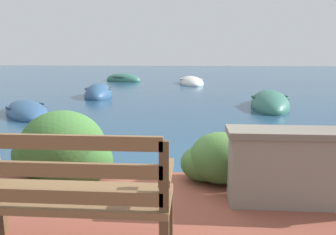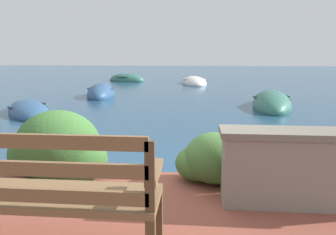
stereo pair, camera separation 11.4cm
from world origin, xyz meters
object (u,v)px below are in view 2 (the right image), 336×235
(park_bench, at_px, (57,192))
(rowboat_distant, at_px, (127,80))
(rowboat_nearest, at_px, (28,112))
(rowboat_mid, at_px, (272,105))
(rowboat_far, at_px, (101,95))
(rowboat_outer, at_px, (194,83))

(park_bench, height_order, rowboat_distant, park_bench)
(rowboat_nearest, height_order, rowboat_mid, rowboat_mid)
(park_bench, bearing_deg, rowboat_distant, 104.69)
(rowboat_distant, bearing_deg, rowboat_mid, -31.99)
(rowboat_mid, distance_m, rowboat_distant, 11.07)
(rowboat_mid, relative_size, rowboat_distant, 1.29)
(rowboat_nearest, height_order, rowboat_distant, rowboat_distant)
(rowboat_nearest, distance_m, rowboat_mid, 7.13)
(rowboat_nearest, bearing_deg, rowboat_distant, 142.74)
(rowboat_nearest, bearing_deg, rowboat_mid, 69.13)
(park_bench, bearing_deg, rowboat_far, 109.02)
(rowboat_outer, bearing_deg, rowboat_nearest, -33.36)
(rowboat_outer, relative_size, rowboat_distant, 1.36)
(park_bench, bearing_deg, rowboat_nearest, 123.61)
(park_bench, bearing_deg, rowboat_mid, 72.52)
(rowboat_far, distance_m, rowboat_outer, 6.69)
(rowboat_outer, bearing_deg, rowboat_distant, -116.05)
(rowboat_mid, xyz_separation_m, rowboat_outer, (-2.45, 7.67, -0.01))
(rowboat_nearest, xyz_separation_m, rowboat_outer, (4.47, 9.39, 0.01))
(rowboat_nearest, xyz_separation_m, rowboat_mid, (6.92, 1.72, 0.02))
(rowboat_nearest, relative_size, rowboat_outer, 0.80)
(rowboat_far, bearing_deg, rowboat_mid, 62.71)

